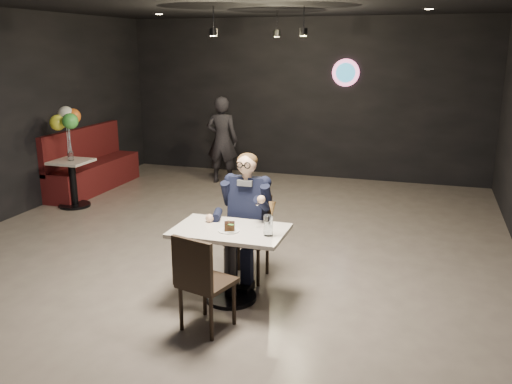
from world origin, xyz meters
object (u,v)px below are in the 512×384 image
(chair_far, at_px, (248,238))
(passerby, at_px, (222,140))
(seated_man, at_px, (248,216))
(chair_near, at_px, (207,280))
(sundae_glass, at_px, (268,225))
(booth_bench, at_px, (93,160))
(main_table, at_px, (230,264))
(balloon_vase, at_px, (71,156))
(side_table, at_px, (73,185))

(chair_far, distance_m, passerby, 4.36)
(chair_far, xyz_separation_m, seated_man, (0.00, 0.00, 0.26))
(chair_near, xyz_separation_m, passerby, (-1.82, 5.09, 0.34))
(seated_man, relative_size, passerby, 0.90)
(sundae_glass, distance_m, booth_bench, 5.41)
(main_table, distance_m, passerby, 4.87)
(passerby, bearing_deg, seated_man, 110.50)
(seated_man, bearing_deg, chair_near, -90.00)
(sundae_glass, bearing_deg, chair_near, -127.99)
(seated_man, relative_size, booth_bench, 0.66)
(seated_man, height_order, balloon_vase, seated_man)
(chair_near, relative_size, sundae_glass, 4.65)
(sundae_glass, bearing_deg, balloon_vase, 148.69)
(main_table, xyz_separation_m, chair_near, (0.00, -0.59, 0.09))
(chair_far, relative_size, booth_bench, 0.42)
(side_table, height_order, balloon_vase, balloon_vase)
(booth_bench, bearing_deg, passerby, 30.73)
(booth_bench, bearing_deg, seated_man, -36.01)
(main_table, distance_m, sundae_glass, 0.63)
(main_table, distance_m, balloon_vase, 4.22)
(sundae_glass, height_order, side_table, sundae_glass)
(sundae_glass, relative_size, passerby, 0.12)
(sundae_glass, relative_size, balloon_vase, 1.46)
(seated_man, bearing_deg, booth_bench, 143.99)
(main_table, bearing_deg, sundae_glass, -9.17)
(main_table, bearing_deg, chair_far, 90.00)
(booth_bench, bearing_deg, sundae_glass, -38.74)
(chair_far, xyz_separation_m, side_table, (-3.51, 1.77, -0.11))
(seated_man, xyz_separation_m, sundae_glass, (0.41, -0.62, 0.13))
(main_table, bearing_deg, passerby, 112.04)
(chair_near, distance_m, balloon_vase, 4.57)
(sundae_glass, height_order, booth_bench, booth_bench)
(chair_far, height_order, side_table, chair_far)
(chair_near, bearing_deg, passerby, 124.88)
(chair_near, bearing_deg, seated_man, 105.19)
(booth_bench, height_order, side_table, booth_bench)
(passerby, bearing_deg, chair_near, 105.42)
(side_table, bearing_deg, seated_man, -26.73)
(chair_far, distance_m, balloon_vase, 3.94)
(chair_far, height_order, balloon_vase, chair_far)
(side_table, distance_m, passerby, 2.79)
(booth_bench, bearing_deg, balloon_vase, -73.30)
(side_table, bearing_deg, passerby, 52.30)
(chair_far, relative_size, sundae_glass, 4.65)
(chair_near, bearing_deg, balloon_vase, 155.52)
(chair_far, relative_size, chair_near, 1.00)
(balloon_vase, bearing_deg, seated_man, -26.73)
(main_table, distance_m, chair_far, 0.56)
(main_table, relative_size, seated_man, 0.76)
(balloon_vase, height_order, passerby, passerby)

